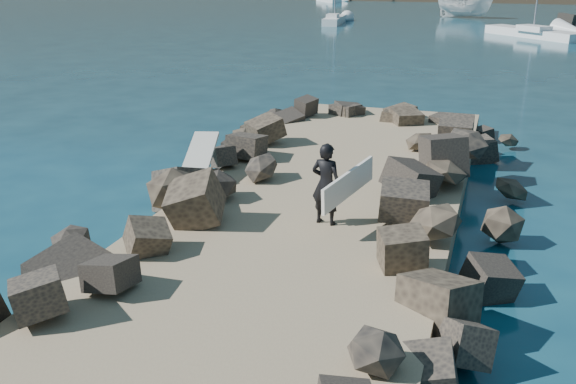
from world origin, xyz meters
name	(u,v)px	position (x,y,z in m)	size (l,w,h in m)	color
ground	(303,244)	(0.00, 0.00, 0.00)	(800.00, 800.00, 0.00)	#0F384C
jetty	(271,273)	(0.00, -2.00, 0.30)	(6.00, 26.00, 0.60)	#8C7759
riprap_left	(142,232)	(-2.90, -1.50, 0.50)	(2.60, 22.00, 1.00)	black
riprap_right	(439,274)	(2.90, -1.50, 0.50)	(2.60, 22.00, 1.00)	black
surfboard_resting	(200,161)	(-3.13, 1.67, 1.04)	(0.62, 2.49, 0.08)	silver
boat_imported	(465,6)	(-0.80, 61.71, 1.18)	(2.29, 6.09, 2.35)	silver
surfer_with_board	(329,184)	(0.57, -0.14, 1.44)	(1.06, 2.02, 1.66)	black
sailboat_c	(533,33)	(5.66, 43.57, 0.35)	(7.48, 7.51, 10.31)	white
sailboat_e	(329,0)	(-22.20, 85.68, 0.35)	(5.19, 6.26, 8.12)	white
sailboat_a	(334,20)	(-12.24, 50.38, 0.35)	(2.06, 6.63, 7.93)	white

